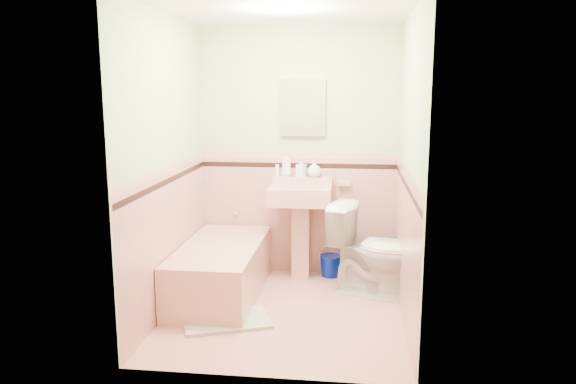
# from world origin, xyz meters

# --- Properties ---
(floor) EXTENTS (2.20, 2.20, 0.00)m
(floor) POSITION_xyz_m (0.00, 0.00, 0.00)
(floor) COLOR tan
(floor) RESTS_ON ground
(ceiling) EXTENTS (2.20, 2.20, 0.00)m
(ceiling) POSITION_xyz_m (0.00, 0.00, 2.50)
(ceiling) COLOR white
(ceiling) RESTS_ON ground
(wall_back) EXTENTS (2.50, 0.00, 2.50)m
(wall_back) POSITION_xyz_m (0.00, 1.10, 1.25)
(wall_back) COLOR beige
(wall_back) RESTS_ON ground
(wall_front) EXTENTS (2.50, 0.00, 2.50)m
(wall_front) POSITION_xyz_m (0.00, -1.10, 1.25)
(wall_front) COLOR beige
(wall_front) RESTS_ON ground
(wall_left) EXTENTS (0.00, 2.50, 2.50)m
(wall_left) POSITION_xyz_m (-1.00, 0.00, 1.25)
(wall_left) COLOR beige
(wall_left) RESTS_ON ground
(wall_right) EXTENTS (0.00, 2.50, 2.50)m
(wall_right) POSITION_xyz_m (1.00, 0.00, 1.25)
(wall_right) COLOR beige
(wall_right) RESTS_ON ground
(wainscot_back) EXTENTS (2.00, 0.00, 2.00)m
(wainscot_back) POSITION_xyz_m (0.00, 1.09, 0.60)
(wainscot_back) COLOR #D1958C
(wainscot_back) RESTS_ON ground
(wainscot_front) EXTENTS (2.00, 0.00, 2.00)m
(wainscot_front) POSITION_xyz_m (0.00, -1.09, 0.60)
(wainscot_front) COLOR #D1958C
(wainscot_front) RESTS_ON ground
(wainscot_left) EXTENTS (0.00, 2.20, 2.20)m
(wainscot_left) POSITION_xyz_m (-0.99, 0.00, 0.60)
(wainscot_left) COLOR #D1958C
(wainscot_left) RESTS_ON ground
(wainscot_right) EXTENTS (0.00, 2.20, 2.20)m
(wainscot_right) POSITION_xyz_m (0.99, 0.00, 0.60)
(wainscot_right) COLOR #D1958C
(wainscot_right) RESTS_ON ground
(accent_back) EXTENTS (2.00, 0.00, 2.00)m
(accent_back) POSITION_xyz_m (0.00, 1.08, 1.12)
(accent_back) COLOR black
(accent_back) RESTS_ON ground
(accent_front) EXTENTS (2.00, 0.00, 2.00)m
(accent_front) POSITION_xyz_m (0.00, -1.08, 1.12)
(accent_front) COLOR black
(accent_front) RESTS_ON ground
(accent_left) EXTENTS (0.00, 2.20, 2.20)m
(accent_left) POSITION_xyz_m (-0.98, 0.00, 1.12)
(accent_left) COLOR black
(accent_left) RESTS_ON ground
(accent_right) EXTENTS (0.00, 2.20, 2.20)m
(accent_right) POSITION_xyz_m (0.98, 0.00, 1.12)
(accent_right) COLOR black
(accent_right) RESTS_ON ground
(cap_back) EXTENTS (2.00, 0.00, 2.00)m
(cap_back) POSITION_xyz_m (0.00, 1.08, 1.22)
(cap_back) COLOR tan
(cap_back) RESTS_ON ground
(cap_front) EXTENTS (2.00, 0.00, 2.00)m
(cap_front) POSITION_xyz_m (0.00, -1.08, 1.22)
(cap_front) COLOR tan
(cap_front) RESTS_ON ground
(cap_left) EXTENTS (0.00, 2.20, 2.20)m
(cap_left) POSITION_xyz_m (-0.98, 0.00, 1.22)
(cap_left) COLOR tan
(cap_left) RESTS_ON ground
(cap_right) EXTENTS (0.00, 2.20, 2.20)m
(cap_right) POSITION_xyz_m (0.98, 0.00, 1.22)
(cap_right) COLOR tan
(cap_right) RESTS_ON ground
(bathtub) EXTENTS (0.70, 1.50, 0.45)m
(bathtub) POSITION_xyz_m (-0.63, 0.33, 0.23)
(bathtub) COLOR tan
(bathtub) RESTS_ON floor
(tub_faucet) EXTENTS (0.04, 0.12, 0.04)m
(tub_faucet) POSITION_xyz_m (-0.63, 1.05, 0.63)
(tub_faucet) COLOR silver
(tub_faucet) RESTS_ON wall_back
(sink) EXTENTS (0.60, 0.50, 0.95)m
(sink) POSITION_xyz_m (0.05, 0.86, 0.47)
(sink) COLOR tan
(sink) RESTS_ON floor
(sink_faucet) EXTENTS (0.02, 0.02, 0.10)m
(sink_faucet) POSITION_xyz_m (0.05, 1.00, 0.95)
(sink_faucet) COLOR silver
(sink_faucet) RESTS_ON sink
(medicine_cabinet) EXTENTS (0.45, 0.04, 0.56)m
(medicine_cabinet) POSITION_xyz_m (0.05, 1.07, 1.70)
(medicine_cabinet) COLOR white
(medicine_cabinet) RESTS_ON wall_back
(soap_dish) EXTENTS (0.12, 0.07, 0.04)m
(soap_dish) POSITION_xyz_m (0.47, 1.06, 0.95)
(soap_dish) COLOR tan
(soap_dish) RESTS_ON wall_back
(soap_bottle_left) EXTENTS (0.12, 0.12, 0.25)m
(soap_bottle_left) POSITION_xyz_m (-0.11, 1.04, 1.14)
(soap_bottle_left) COLOR #B2B2B2
(soap_bottle_left) RESTS_ON sink
(soap_bottle_mid) EXTENTS (0.11, 0.11, 0.18)m
(soap_bottle_mid) POSITION_xyz_m (0.04, 1.04, 1.10)
(soap_bottle_mid) COLOR #B2B2B2
(soap_bottle_mid) RESTS_ON sink
(soap_bottle_right) EXTENTS (0.14, 0.14, 0.17)m
(soap_bottle_right) POSITION_xyz_m (0.17, 1.04, 1.10)
(soap_bottle_right) COLOR #B2B2B2
(soap_bottle_right) RESTS_ON sink
(tube) EXTENTS (0.04, 0.04, 0.12)m
(tube) POSITION_xyz_m (-0.21, 1.04, 1.07)
(tube) COLOR white
(tube) RESTS_ON sink
(toilet) EXTENTS (0.93, 0.69, 0.85)m
(toilet) POSITION_xyz_m (0.78, 0.52, 0.42)
(toilet) COLOR white
(toilet) RESTS_ON floor
(bucket) EXTENTS (0.27, 0.27, 0.22)m
(bucket) POSITION_xyz_m (0.35, 0.97, 0.11)
(bucket) COLOR #00168E
(bucket) RESTS_ON floor
(bath_mat) EXTENTS (0.81, 0.68, 0.03)m
(bath_mat) POSITION_xyz_m (-0.45, -0.26, 0.01)
(bath_mat) COLOR #939D83
(bath_mat) RESTS_ON floor
(shoe) EXTENTS (0.14, 0.07, 0.05)m
(shoe) POSITION_xyz_m (-0.56, -0.34, 0.05)
(shoe) COLOR #BF1E59
(shoe) RESTS_ON bath_mat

